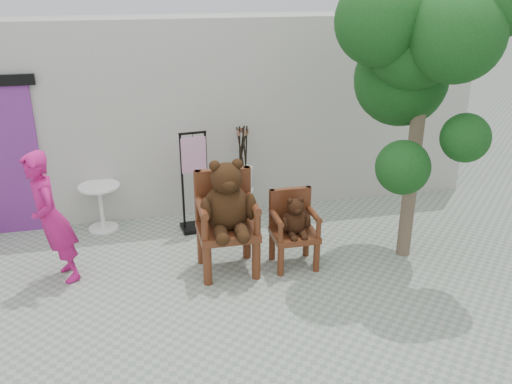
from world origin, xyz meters
TOP-DOWN VIEW (x-y plane):
  - ground_plane at (0.00, 0.00)m, footprint 60.00×60.00m
  - back_wall at (0.00, 3.10)m, footprint 9.00×1.00m
  - chair_big at (0.00, 0.74)m, footprint 0.74×0.80m
  - chair_small at (0.87, 0.69)m, footprint 0.57×0.53m
  - person at (-2.11, 0.97)m, footprint 0.59×0.72m
  - cafe_table at (-1.61, 2.35)m, footprint 0.60×0.60m
  - display_stand at (-0.24, 2.02)m, footprint 0.48×0.39m
  - stool_bucket at (0.55, 2.35)m, footprint 0.32×0.32m
  - tree at (2.30, 0.62)m, footprint 2.03×2.06m

SIDE VIEW (x-z plane):
  - ground_plane at x=0.00m, z-range 0.00..0.00m
  - cafe_table at x=-1.61m, z-range 0.09..0.79m
  - display_stand at x=-0.24m, z-range -0.17..1.34m
  - chair_small at x=0.87m, z-range 0.09..1.09m
  - stool_bucket at x=0.55m, z-range -0.08..1.37m
  - person at x=-2.11m, z-range 0.00..1.70m
  - chair_big at x=0.00m, z-range 0.11..1.62m
  - back_wall at x=0.00m, z-range 0.00..3.00m
  - tree at x=2.30m, z-range 0.81..4.54m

